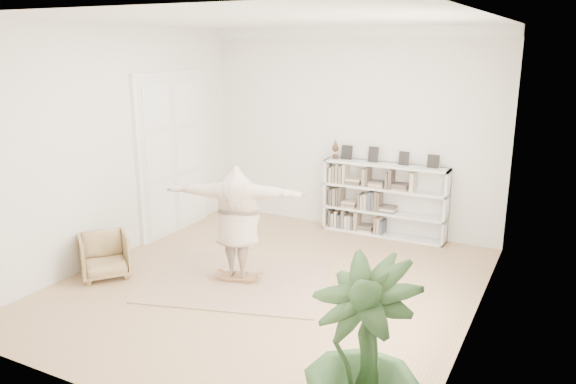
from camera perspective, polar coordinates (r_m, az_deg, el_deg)
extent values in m
plane|color=#9E8151|center=(8.08, -1.91, -9.39)|extent=(6.00, 6.00, 0.00)
plane|color=silver|center=(10.20, 6.34, 6.21)|extent=(5.50, 0.00, 5.50)
plane|color=silver|center=(5.21, -18.50, -2.87)|extent=(5.50, 0.00, 5.50)
plane|color=silver|center=(9.18, -17.20, 4.67)|extent=(0.00, 6.00, 6.00)
plane|color=silver|center=(6.65, 19.09, 0.82)|extent=(0.00, 6.00, 6.00)
plane|color=white|center=(7.38, -2.16, 17.04)|extent=(6.00, 6.00, 0.00)
cube|color=white|center=(10.03, 6.50, 15.86)|extent=(5.50, 0.12, 0.18)
cube|color=white|center=(10.17, -11.76, 3.67)|extent=(0.08, 1.78, 2.92)
cube|color=silver|center=(9.86, -13.13, 3.25)|extent=(0.06, 0.78, 2.80)
cube|color=silver|center=(10.46, -10.30, 4.05)|extent=(0.06, 0.78, 2.80)
cube|color=silver|center=(10.38, 4.07, -0.07)|extent=(0.04, 0.35, 1.30)
cube|color=silver|center=(9.76, 15.78, -1.58)|extent=(0.04, 0.35, 1.30)
cube|color=silver|center=(10.16, 10.02, -0.60)|extent=(2.20, 0.04, 1.30)
cube|color=silver|center=(10.20, 9.59, -4.22)|extent=(2.20, 0.35, 0.04)
cube|color=silver|center=(10.08, 9.69, -2.01)|extent=(2.20, 0.35, 0.04)
cube|color=silver|center=(9.97, 9.80, 0.36)|extent=(2.20, 0.35, 0.04)
cube|color=silver|center=(9.87, 9.90, 2.72)|extent=(2.20, 0.35, 0.04)
cube|color=black|center=(10.13, 5.98, 3.98)|extent=(0.18, 0.07, 0.24)
cube|color=black|center=(9.96, 8.66, 3.71)|extent=(0.18, 0.07, 0.24)
cube|color=black|center=(9.81, 11.70, 3.38)|extent=(0.18, 0.07, 0.24)
cube|color=black|center=(9.69, 14.54, 3.08)|extent=(0.18, 0.07, 0.24)
imported|color=tan|center=(8.68, -18.15, -6.15)|extent=(0.96, 0.96, 0.63)
cube|color=tan|center=(8.24, -5.00, -8.89)|extent=(2.96, 2.63, 0.02)
cube|color=olive|center=(8.21, -5.01, -8.50)|extent=(0.52, 0.40, 0.03)
cube|color=olive|center=(8.22, -5.01, -8.70)|extent=(0.32, 0.13, 0.04)
cube|color=olive|center=(8.22, -5.01, -8.70)|extent=(0.32, 0.13, 0.04)
cube|color=olive|center=(8.21, -5.01, -8.50)|extent=(0.19, 0.10, 0.10)
cube|color=olive|center=(8.21, -5.01, -8.50)|extent=(0.19, 0.10, 0.10)
imported|color=tan|center=(7.91, -5.15, -2.78)|extent=(2.06, 1.08, 1.62)
imported|color=#33562B|center=(4.78, 7.48, -16.48)|extent=(1.25, 1.25, 1.69)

